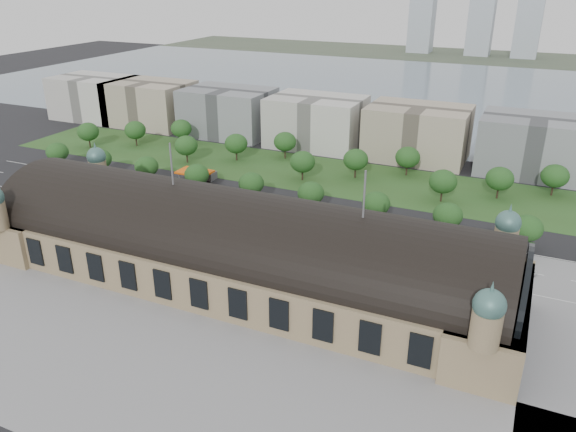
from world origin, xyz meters
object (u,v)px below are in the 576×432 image
at_px(traffic_car_4, 290,231).
at_px(traffic_car_1, 103,184).
at_px(petrol_station, 202,174).
at_px(traffic_car_2, 146,205).
at_px(parked_car_2, 107,207).
at_px(parked_car_3, 138,219).
at_px(parked_car_5, 214,229).
at_px(bus_west, 301,235).
at_px(bus_mid, 339,248).
at_px(parked_car_4, 192,230).
at_px(parked_car_1, 90,204).
at_px(bus_east, 407,253).
at_px(traffic_car_3, 269,215).
at_px(traffic_car_6, 527,271).
at_px(parked_car_0, 76,206).
at_px(parked_car_6, 207,233).

bearing_deg(traffic_car_4, traffic_car_1, -93.23).
xyz_separation_m(petrol_station, traffic_car_2, (-3.14, -33.16, -2.20)).
bearing_deg(petrol_station, traffic_car_2, -95.40).
bearing_deg(parked_car_2, parked_car_3, 51.28).
xyz_separation_m(traffic_car_2, parked_car_5, (33.65, -7.12, 0.01)).
bearing_deg(petrol_station, traffic_car_4, -30.15).
height_order(petrol_station, bus_west, petrol_station).
distance_m(traffic_car_2, parked_car_2, 13.89).
distance_m(bus_west, bus_mid, 15.08).
height_order(petrol_station, bus_mid, petrol_station).
bearing_deg(parked_car_4, parked_car_5, 85.58).
relative_size(petrol_station, parked_car_2, 2.70).
height_order(parked_car_1, parked_car_3, parked_car_3).
height_order(parked_car_2, bus_east, bus_east).
xyz_separation_m(traffic_car_3, traffic_car_6, (85.77, -6.34, 0.12)).
bearing_deg(bus_mid, traffic_car_3, 61.83).
bearing_deg(parked_car_5, petrol_station, -163.50).
relative_size(traffic_car_4, parked_car_5, 0.82).
bearing_deg(parked_car_0, traffic_car_2, 82.75).
distance_m(traffic_car_1, traffic_car_4, 88.71).
relative_size(parked_car_1, parked_car_6, 1.02).
bearing_deg(traffic_car_4, bus_mid, 74.56).
bearing_deg(traffic_car_1, parked_car_3, -129.33).
distance_m(parked_car_4, bus_west, 36.75).
xyz_separation_m(traffic_car_4, parked_car_0, (-80.60, -12.63, -0.09)).
bearing_deg(traffic_car_3, traffic_car_2, 107.20).
height_order(traffic_car_6, bus_mid, bus_mid).
height_order(bus_west, bus_mid, bus_mid).
bearing_deg(parked_car_2, traffic_car_2, 94.81).
distance_m(traffic_car_6, parked_car_2, 143.24).
distance_m(petrol_station, traffic_car_1, 40.10).
bearing_deg(parked_car_1, petrol_station, 128.15).
xyz_separation_m(traffic_car_1, bus_mid, (107.78, -16.58, 1.00)).
height_order(parked_car_3, parked_car_6, parked_car_3).
xyz_separation_m(traffic_car_2, parked_car_2, (-11.92, -7.12, 0.00)).
bearing_deg(parked_car_1, parked_car_0, -54.18).
height_order(parked_car_1, parked_car_2, parked_car_2).
bearing_deg(traffic_car_1, traffic_car_4, -103.41).
distance_m(parked_car_3, bus_west, 58.79).
relative_size(parked_car_2, parked_car_6, 1.12).
xyz_separation_m(parked_car_5, bus_east, (63.39, 7.00, 1.10)).
bearing_deg(parked_car_5, bus_west, 80.78).
bearing_deg(traffic_car_1, parked_car_5, -113.12).
xyz_separation_m(traffic_car_3, bus_east, (52.02, -11.51, 1.23)).
bearing_deg(traffic_car_6, bus_west, -79.69).
height_order(traffic_car_2, parked_car_2, parked_car_2).
distance_m(petrol_station, traffic_car_3, 47.27).
distance_m(parked_car_0, bus_mid, 100.42).
relative_size(parked_car_0, parked_car_6, 0.90).
distance_m(traffic_car_2, parked_car_3, 11.84).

